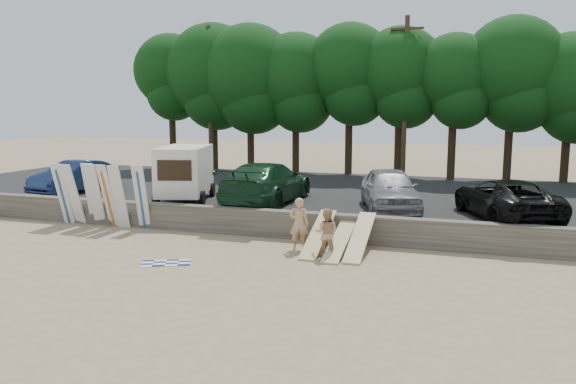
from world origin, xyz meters
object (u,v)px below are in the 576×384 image
object	(u,v)px
car_2	(390,189)
car_1	(266,183)
box_trailer	(185,170)
beachgoer_a	(299,224)
car_0	(75,177)
beachgoer_b	(326,233)
car_3	(505,199)
cooler	(338,243)

from	to	relation	value
car_2	car_1	bearing A→B (deg)	162.71
box_trailer	car_2	size ratio (longest dim) A/B	0.83
box_trailer	car_1	size ratio (longest dim) A/B	0.68
car_2	beachgoer_a	world-z (taller)	car_2
box_trailer	car_2	world-z (taller)	box_trailer
car_0	car_1	bearing A→B (deg)	6.58
box_trailer	car_1	distance (m)	3.65
beachgoer_a	beachgoer_b	distance (m)	1.28
car_3	beachgoer_b	world-z (taller)	car_3
car_0	car_3	bearing A→B (deg)	5.23
car_2	cooler	world-z (taller)	car_2
car_2	car_3	size ratio (longest dim) A/B	0.93
car_1	beachgoer_a	xyz separation A→B (m)	(2.89, -4.63, -0.68)
car_1	beachgoer_b	bearing A→B (deg)	128.44
car_1	car_3	bearing A→B (deg)	178.65
car_0	car_1	world-z (taller)	car_1
beachgoer_b	car_0	bearing A→B (deg)	-22.65
car_3	car_2	bearing A→B (deg)	-26.24
car_1	car_2	xyz separation A→B (m)	(5.22, -0.05, -0.04)
car_3	box_trailer	bearing A→B (deg)	-20.71
beachgoer_a	beachgoer_b	xyz separation A→B (m)	(1.11, -0.63, -0.10)
car_3	beachgoer_a	distance (m)	7.85
car_1	cooler	xyz separation A→B (m)	(4.04, -3.89, -1.41)
car_1	cooler	bearing A→B (deg)	137.23
car_1	beachgoer_a	bearing A→B (deg)	123.13
car_3	cooler	world-z (taller)	car_3
box_trailer	car_3	size ratio (longest dim) A/B	0.78
car_3	cooler	size ratio (longest dim) A/B	13.80
car_1	car_2	size ratio (longest dim) A/B	1.22
car_2	car_3	distance (m)	4.28
beachgoer_b	cooler	xyz separation A→B (m)	(0.04, 1.36, -0.63)
beachgoer_b	car_3	bearing A→B (deg)	-140.53
car_2	car_3	bearing A→B (deg)	-21.64
cooler	car_2	bearing A→B (deg)	90.41
car_0	cooler	world-z (taller)	car_0
car_2	beachgoer_a	distance (m)	5.18
beachgoer_a	cooler	xyz separation A→B (m)	(1.15, 0.73, -0.72)
cooler	beachgoer_a	bearing A→B (deg)	-130.18
box_trailer	car_3	xyz separation A→B (m)	(13.06, 0.15, -0.59)
box_trailer	car_0	distance (m)	6.27
car_2	car_3	xyz separation A→B (m)	(4.26, -0.37, -0.10)
box_trailer	cooler	world-z (taller)	box_trailer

